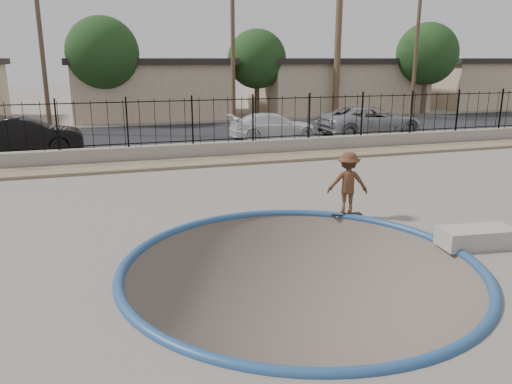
{
  "coord_description": "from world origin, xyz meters",
  "views": [
    {
      "loc": [
        -3.5,
        -9.26,
        3.89
      ],
      "look_at": [
        0.03,
        2.0,
        0.72
      ],
      "focal_mm": 35.0,
      "sensor_mm": 36.0,
      "label": 1
    }
  ],
  "objects_px": {
    "car_b": "(25,135)",
    "car_d": "(371,121)",
    "concrete_ledge": "(477,237)",
    "car_c": "(274,126)",
    "skateboard": "(346,214)",
    "skater": "(348,187)"
  },
  "relations": [
    {
      "from": "concrete_ledge",
      "to": "skateboard",
      "type": "bearing_deg",
      "value": 121.97
    },
    {
      "from": "concrete_ledge",
      "to": "car_c",
      "type": "xyz_separation_m",
      "value": [
        0.64,
        14.92,
        0.47
      ]
    },
    {
      "from": "skateboard",
      "to": "car_c",
      "type": "bearing_deg",
      "value": 88.36
    },
    {
      "from": "car_d",
      "to": "skateboard",
      "type": "bearing_deg",
      "value": 145.15
    },
    {
      "from": "car_b",
      "to": "car_d",
      "type": "relative_size",
      "value": 0.84
    },
    {
      "from": "skateboard",
      "to": "car_b",
      "type": "relative_size",
      "value": 0.18
    },
    {
      "from": "car_d",
      "to": "car_b",
      "type": "bearing_deg",
      "value": 87.51
    },
    {
      "from": "skater",
      "to": "car_c",
      "type": "distance_m",
      "value": 12.44
    },
    {
      "from": "concrete_ledge",
      "to": "car_d",
      "type": "relative_size",
      "value": 0.29
    },
    {
      "from": "skateboard",
      "to": "car_c",
      "type": "height_order",
      "value": "car_c"
    },
    {
      "from": "skater",
      "to": "concrete_ledge",
      "type": "xyz_separation_m",
      "value": [
        1.69,
        -2.7,
        -0.58
      ]
    },
    {
      "from": "car_d",
      "to": "concrete_ledge",
      "type": "bearing_deg",
      "value": 155.75
    },
    {
      "from": "concrete_ledge",
      "to": "car_c",
      "type": "height_order",
      "value": "car_c"
    },
    {
      "from": "skater",
      "to": "car_c",
      "type": "height_order",
      "value": "skater"
    },
    {
      "from": "skater",
      "to": "car_c",
      "type": "relative_size",
      "value": 0.36
    },
    {
      "from": "skater",
      "to": "car_b",
      "type": "xyz_separation_m",
      "value": [
        -8.81,
        11.8,
        0.01
      ]
    },
    {
      "from": "skateboard",
      "to": "car_b",
      "type": "bearing_deg",
      "value": 135.92
    },
    {
      "from": "car_b",
      "to": "concrete_ledge",
      "type": "bearing_deg",
      "value": -146.36
    },
    {
      "from": "car_b",
      "to": "car_c",
      "type": "bearing_deg",
      "value": -90.1
    },
    {
      "from": "concrete_ledge",
      "to": "car_c",
      "type": "relative_size",
      "value": 0.37
    },
    {
      "from": "car_c",
      "to": "car_d",
      "type": "height_order",
      "value": "car_d"
    },
    {
      "from": "skater",
      "to": "concrete_ledge",
      "type": "relative_size",
      "value": 0.97
    }
  ]
}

